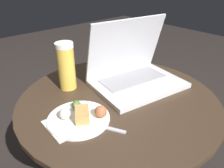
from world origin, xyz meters
TOP-DOWN VIEW (x-y plane):
  - table at (0.00, 0.00)m, footprint 0.75×0.75m
  - napkin at (-0.20, -0.02)m, footprint 0.18×0.13m
  - laptop at (0.13, 0.04)m, footprint 0.39×0.31m
  - beer_glass at (-0.10, 0.19)m, footprint 0.07×0.07m
  - snack_plate at (-0.19, -0.02)m, footprint 0.20×0.20m
  - fork at (-0.17, -0.08)m, footprint 0.10×0.16m

SIDE VIEW (x-z plane):
  - table at x=0.00m, z-range 0.13..0.64m
  - napkin at x=-0.20m, z-range 0.51..0.51m
  - fork at x=-0.17m, z-range 0.51..0.51m
  - snack_plate at x=-0.19m, z-range 0.50..0.55m
  - laptop at x=0.13m, z-range 0.43..0.70m
  - beer_glass at x=-0.10m, z-range 0.51..0.70m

